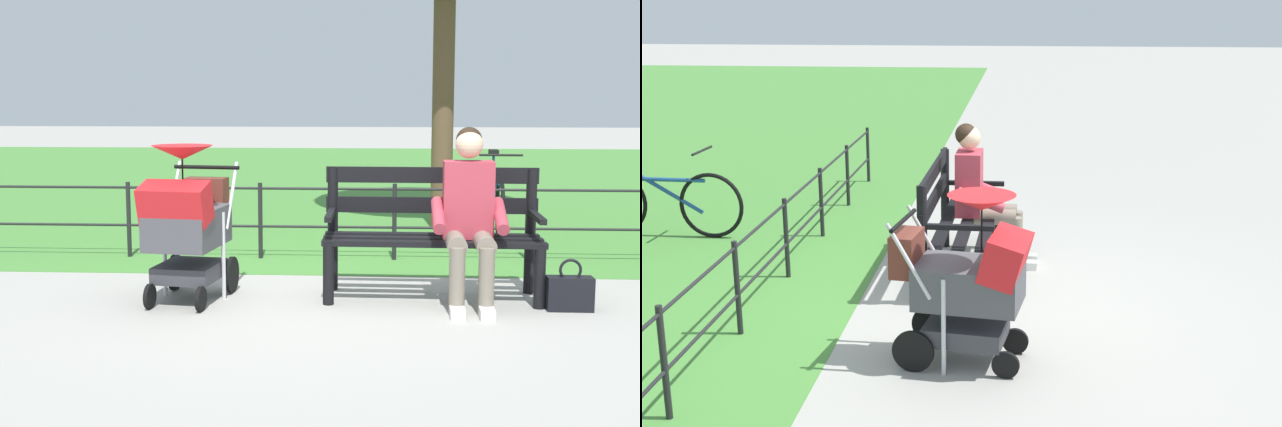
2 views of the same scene
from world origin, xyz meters
TOP-DOWN VIEW (x-y plane):
  - ground_plane at (0.00, 0.00)m, footprint 60.00×60.00m
  - grass_lawn at (0.00, -8.80)m, footprint 40.00×16.00m
  - park_bench at (-0.86, -0.12)m, footprint 1.61×0.63m
  - person_on_bench at (-1.11, 0.11)m, footprint 0.54×0.74m
  - stroller at (0.93, 0.15)m, footprint 0.62×0.94m
  - handbag at (-1.80, 0.26)m, footprint 0.32×0.14m
  - park_fence at (-0.50, -1.52)m, footprint 8.59×0.04m
  - bicycle at (-1.73, -3.11)m, footprint 0.44×1.66m

SIDE VIEW (x-z plane):
  - ground_plane at x=0.00m, z-range 0.00..0.00m
  - grass_lawn at x=0.00m, z-range 0.00..0.01m
  - handbag at x=-1.80m, z-range -0.06..0.31m
  - bicycle at x=-1.73m, z-range -0.08..0.81m
  - park_fence at x=-0.50m, z-range 0.07..0.77m
  - park_bench at x=-0.86m, z-range 0.05..1.01m
  - stroller at x=0.93m, z-range 0.02..1.17m
  - person_on_bench at x=-1.11m, z-range 0.04..1.31m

